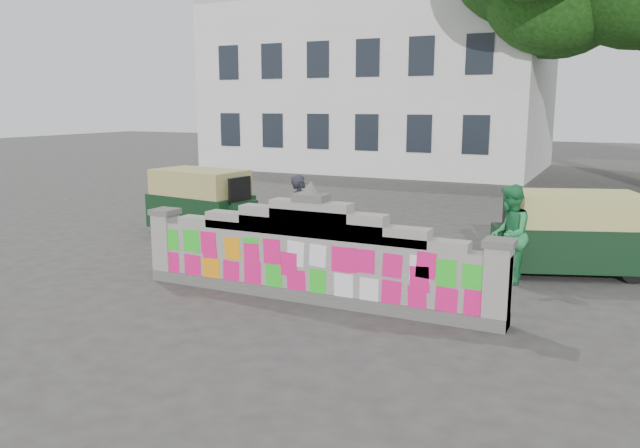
{
  "coord_description": "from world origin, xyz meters",
  "views": [
    {
      "loc": [
        4.5,
        -8.92,
        3.22
      ],
      "look_at": [
        -0.32,
        1.0,
        1.1
      ],
      "focal_mm": 35.0,
      "sensor_mm": 36.0,
      "label": 1
    }
  ],
  "objects_px": {
    "cyclist_rider": "(301,226)",
    "rickshaw_right": "(571,232)",
    "cyclist_bike": "(301,241)",
    "pedestrian": "(509,234)",
    "rickshaw_left": "(203,201)"
  },
  "relations": [
    {
      "from": "cyclist_bike",
      "to": "rickshaw_right",
      "type": "xyz_separation_m",
      "value": [
        5.03,
        1.57,
        0.35
      ]
    },
    {
      "from": "cyclist_rider",
      "to": "rickshaw_right",
      "type": "distance_m",
      "value": 5.27
    },
    {
      "from": "cyclist_bike",
      "to": "pedestrian",
      "type": "distance_m",
      "value": 4.1
    },
    {
      "from": "cyclist_bike",
      "to": "pedestrian",
      "type": "xyz_separation_m",
      "value": [
        4.06,
        0.41,
        0.44
      ]
    },
    {
      "from": "cyclist_bike",
      "to": "cyclist_rider",
      "type": "height_order",
      "value": "cyclist_rider"
    },
    {
      "from": "cyclist_rider",
      "to": "rickshaw_left",
      "type": "xyz_separation_m",
      "value": [
        -3.61,
        1.58,
        0.05
      ]
    },
    {
      "from": "cyclist_rider",
      "to": "rickshaw_left",
      "type": "relative_size",
      "value": 0.52
    },
    {
      "from": "rickshaw_right",
      "to": "cyclist_rider",
      "type": "bearing_deg",
      "value": -2.68
    },
    {
      "from": "cyclist_bike",
      "to": "cyclist_rider",
      "type": "relative_size",
      "value": 1.12
    },
    {
      "from": "rickshaw_right",
      "to": "cyclist_bike",
      "type": "bearing_deg",
      "value": -2.68
    },
    {
      "from": "pedestrian",
      "to": "rickshaw_right",
      "type": "distance_m",
      "value": 1.52
    },
    {
      "from": "cyclist_bike",
      "to": "rickshaw_right",
      "type": "bearing_deg",
      "value": -90.27
    },
    {
      "from": "rickshaw_left",
      "to": "rickshaw_right",
      "type": "distance_m",
      "value": 8.64
    },
    {
      "from": "cyclist_bike",
      "to": "rickshaw_right",
      "type": "height_order",
      "value": "rickshaw_right"
    },
    {
      "from": "cyclist_rider",
      "to": "rickshaw_left",
      "type": "distance_m",
      "value": 3.94
    }
  ]
}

